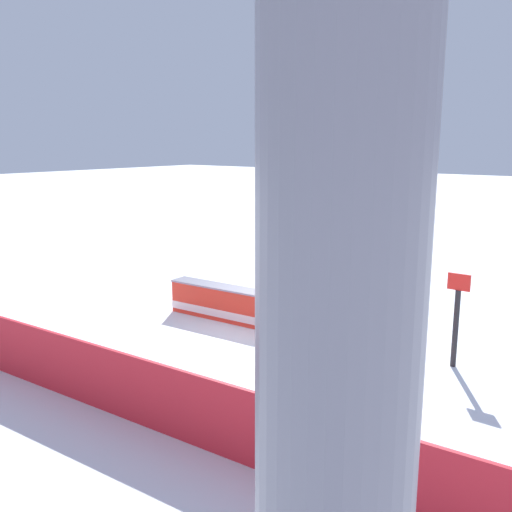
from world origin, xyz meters
TOP-DOWN VIEW (x-y plane):
  - ground_plane at (0.00, 0.00)m, footprint 120.00×120.00m
  - grind_box at (0.00, 0.00)m, footprint 5.33×0.78m
  - snowboarder at (-0.70, -0.05)m, footprint 1.61×0.59m
  - safety_fence at (0.00, 4.61)m, footprint 12.82×0.79m
  - trail_marker at (-3.88, -0.36)m, footprint 0.40×0.10m

SIDE VIEW (x-z plane):
  - ground_plane at x=0.00m, z-range 0.00..0.00m
  - grind_box at x=0.00m, z-range -0.04..0.75m
  - safety_fence at x=0.00m, z-range 0.00..1.03m
  - trail_marker at x=-3.88m, z-range 0.07..1.80m
  - snowboarder at x=-0.70m, z-range 0.85..2.36m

